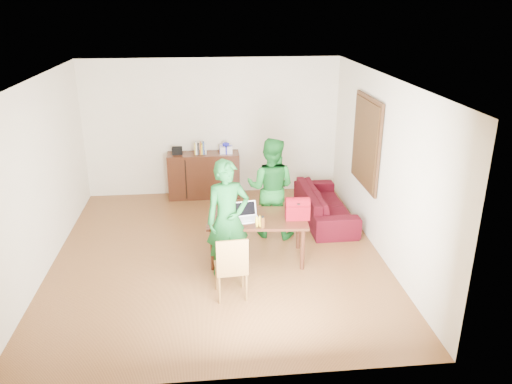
{
  "coord_description": "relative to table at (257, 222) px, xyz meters",
  "views": [
    {
      "loc": [
        -0.12,
        -6.92,
        3.7
      ],
      "look_at": [
        0.59,
        0.02,
        1.01
      ],
      "focal_mm": 35.0,
      "sensor_mm": 36.0,
      "label": 1
    }
  ],
  "objects": [
    {
      "name": "chair",
      "position": [
        -0.45,
        -1.0,
        -0.34
      ],
      "size": [
        0.44,
        0.43,
        0.91
      ],
      "rotation": [
        0.0,
        0.0,
        0.08
      ],
      "color": "brown",
      "rests_on": "ground"
    },
    {
      "name": "sofa",
      "position": [
        1.36,
        1.36,
        -0.32
      ],
      "size": [
        0.79,
        1.96,
        0.57
      ],
      "primitive_type": "imported",
      "rotation": [
        0.0,
        0.0,
        1.58
      ],
      "color": "#3A0712",
      "rests_on": "ground"
    },
    {
      "name": "red_bag",
      "position": [
        0.58,
        -0.1,
        0.21
      ],
      "size": [
        0.36,
        0.22,
        0.26
      ],
      "primitive_type": "cube",
      "rotation": [
        0.0,
        0.0,
        -0.06
      ],
      "color": "maroon",
      "rests_on": "table"
    },
    {
      "name": "bananas",
      "position": [
        -0.0,
        -0.34,
        0.11
      ],
      "size": [
        0.18,
        0.13,
        0.06
      ],
      "primitive_type": null,
      "rotation": [
        0.0,
        0.0,
        -0.12
      ],
      "color": "gold",
      "rests_on": "table"
    },
    {
      "name": "table",
      "position": [
        0.0,
        0.0,
        0.0
      ],
      "size": [
        1.54,
        0.95,
        0.69
      ],
      "rotation": [
        0.0,
        0.0,
        -0.09
      ],
      "color": "black",
      "rests_on": "ground"
    },
    {
      "name": "room",
      "position": [
        -0.58,
        0.31,
        0.7
      ],
      "size": [
        5.2,
        5.7,
        2.9
      ],
      "color": "#4C2913",
      "rests_on": "ground"
    },
    {
      "name": "person_near",
      "position": [
        -0.46,
        -0.4,
        0.25
      ],
      "size": [
        0.71,
        0.55,
        1.71
      ],
      "primitive_type": "imported",
      "rotation": [
        0.0,
        0.0,
        0.25
      ],
      "color": "#12531F",
      "rests_on": "ground"
    },
    {
      "name": "person_far",
      "position": [
        0.31,
        0.82,
        0.23
      ],
      "size": [
        0.98,
        0.87,
        1.67
      ],
      "primitive_type": "imported",
      "rotation": [
        0.0,
        0.0,
        2.8
      ],
      "color": "#145C1D",
      "rests_on": "ground"
    },
    {
      "name": "bottle",
      "position": [
        0.04,
        -0.37,
        0.17
      ],
      "size": [
        0.07,
        0.07,
        0.18
      ],
      "primitive_type": "cylinder",
      "rotation": [
        0.0,
        0.0,
        0.11
      ],
      "color": "#532E12",
      "rests_on": "table"
    },
    {
      "name": "laptop",
      "position": [
        -0.15,
        -0.09,
        0.13
      ],
      "size": [
        0.37,
        0.29,
        0.24
      ],
      "rotation": [
        0.0,
        0.0,
        0.19
      ],
      "color": "white",
      "rests_on": "table"
    }
  ]
}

